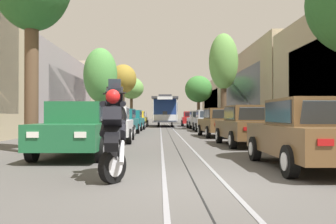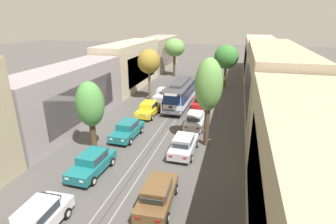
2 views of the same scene
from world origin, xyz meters
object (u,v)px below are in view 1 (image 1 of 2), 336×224
(street_tree_kerb_left_second, at_px, (100,76))
(street_tree_kerb_right_mid, at_px, (199,89))
(parked_car_white_second_left, at_px, (111,124))
(cable_car_trolley, at_px, (165,111))
(parked_car_brown_second_right, at_px, (248,125))
(parked_car_white_fifth_right, at_px, (199,120))
(street_tree_kerb_left_mid, at_px, (123,79))
(motorcycle_with_rider, at_px, (114,126))
(parked_car_teal_mid_left, at_px, (121,122))
(parked_car_green_near_left, at_px, (80,129))
(street_tree_kerb_left_fourth, at_px, (131,88))
(parked_car_silver_fourth_right, at_px, (207,120))
(parked_car_brown_mid_right, at_px, (220,122))
(parked_car_teal_fourth_left, at_px, (131,120))
(street_tree_kerb_right_second, at_px, (223,63))
(parked_car_yellow_fifth_left, at_px, (136,119))
(parked_car_red_sixth_right, at_px, (191,119))
(parked_car_silver_sixth_left, at_px, (140,119))

(street_tree_kerb_left_second, height_order, street_tree_kerb_right_mid, street_tree_kerb_right_mid)
(parked_car_white_second_left, height_order, cable_car_trolley, cable_car_trolley)
(parked_car_white_second_left, xyz_separation_m, parked_car_brown_second_right, (5.64, -2.20, 0.00))
(parked_car_white_fifth_right, bearing_deg, parked_car_brown_second_right, -90.23)
(street_tree_kerb_left_mid, relative_size, motorcycle_with_rider, 3.58)
(parked_car_teal_mid_left, bearing_deg, parked_car_green_near_left, -90.07)
(parked_car_green_near_left, xyz_separation_m, parked_car_white_second_left, (0.17, 5.71, 0.00))
(parked_car_white_second_left, xyz_separation_m, cable_car_trolley, (2.80, 22.81, 0.86))
(parked_car_white_second_left, distance_m, street_tree_kerb_left_fourth, 40.48)
(parked_car_white_second_left, height_order, parked_car_white_fifth_right, same)
(parked_car_silver_fourth_right, bearing_deg, street_tree_kerb_left_fourth, 104.93)
(street_tree_kerb_left_fourth, height_order, motorcycle_with_rider, street_tree_kerb_left_fourth)
(parked_car_brown_mid_right, relative_size, parked_car_white_fifth_right, 1.01)
(street_tree_kerb_left_fourth, bearing_deg, cable_car_trolley, -73.99)
(parked_car_teal_fourth_left, distance_m, street_tree_kerb_left_mid, 13.11)
(parked_car_white_fifth_right, distance_m, street_tree_kerb_left_fourth, 25.44)
(street_tree_kerb_right_second, height_order, street_tree_kerb_right_mid, street_tree_kerb_right_second)
(parked_car_green_near_left, height_order, parked_car_white_fifth_right, same)
(parked_car_teal_fourth_left, height_order, parked_car_yellow_fifth_left, same)
(parked_car_brown_second_right, bearing_deg, parked_car_silver_fourth_right, 89.68)
(parked_car_white_second_left, distance_m, parked_car_brown_mid_right, 6.61)
(parked_car_red_sixth_right, relative_size, motorcycle_with_rider, 2.30)
(street_tree_kerb_right_mid, bearing_deg, parked_car_silver_fourth_right, -94.57)
(street_tree_kerb_right_second, bearing_deg, parked_car_teal_fourth_left, -176.81)
(street_tree_kerb_left_second, height_order, street_tree_kerb_left_mid, street_tree_kerb_left_mid)
(parked_car_silver_fourth_right, xyz_separation_m, street_tree_kerb_left_fourth, (-7.90, 29.61, 4.52))
(parked_car_red_sixth_right, bearing_deg, parked_car_yellow_fifth_left, -141.92)
(parked_car_white_second_left, bearing_deg, parked_car_red_sixth_right, 76.38)
(parked_car_silver_fourth_right, height_order, parked_car_white_fifth_right, same)
(parked_car_silver_fourth_right, bearing_deg, parked_car_white_fifth_right, 89.97)
(parked_car_brown_mid_right, height_order, motorcycle_with_rider, motorcycle_with_rider)
(parked_car_red_sixth_right, distance_m, street_tree_kerb_left_fourth, 19.57)
(parked_car_white_second_left, relative_size, parked_car_teal_mid_left, 1.00)
(street_tree_kerb_right_mid, bearing_deg, cable_car_trolley, -112.67)
(motorcycle_with_rider, bearing_deg, street_tree_kerb_left_second, 99.91)
(street_tree_kerb_left_second, relative_size, street_tree_kerb_right_second, 0.77)
(parked_car_white_fifth_right, relative_size, street_tree_kerb_left_fourth, 0.62)
(parked_car_white_second_left, bearing_deg, cable_car_trolley, 83.01)
(parked_car_brown_second_right, height_order, motorcycle_with_rider, motorcycle_with_rider)
(parked_car_teal_mid_left, relative_size, parked_car_yellow_fifth_left, 1.00)
(parked_car_green_near_left, xyz_separation_m, street_tree_kerb_left_fourth, (-2.02, 45.88, 4.52))
(parked_car_brown_mid_right, bearing_deg, parked_car_red_sixth_right, 89.98)
(parked_car_silver_sixth_left, xyz_separation_m, street_tree_kerb_right_second, (7.38, -12.04, 4.58))
(parked_car_brown_mid_right, relative_size, street_tree_kerb_left_second, 0.74)
(street_tree_kerb_left_fourth, bearing_deg, motorcycle_with_rider, -85.97)
(parked_car_green_near_left, height_order, cable_car_trolley, cable_car_trolley)
(parked_car_red_sixth_right, distance_m, street_tree_kerb_right_second, 11.24)
(parked_car_green_near_left, xyz_separation_m, parked_car_brown_mid_right, (5.67, 9.37, 0.00))
(parked_car_teal_mid_left, relative_size, street_tree_kerb_left_mid, 0.64)
(parked_car_red_sixth_right, bearing_deg, street_tree_kerb_right_mid, 79.72)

